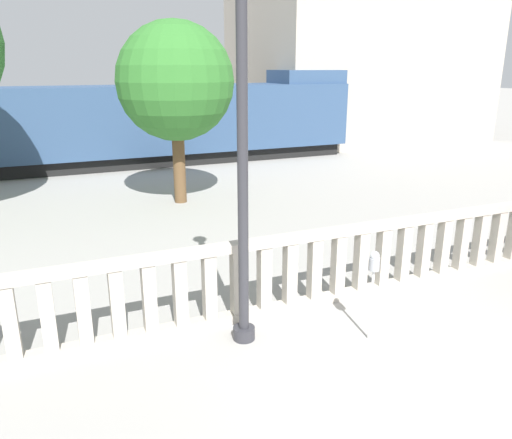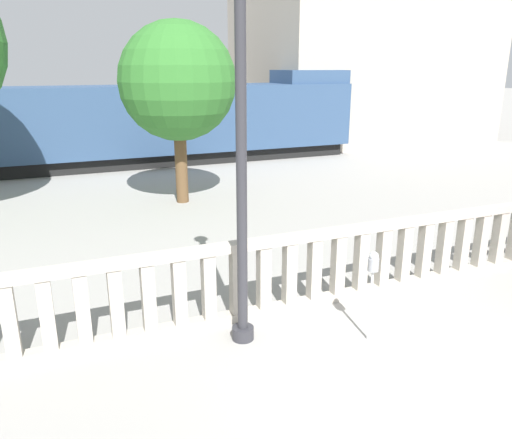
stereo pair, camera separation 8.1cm
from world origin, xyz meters
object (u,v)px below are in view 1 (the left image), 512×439
(lamppost, at_px, (243,153))
(train_near, at_px, (50,128))
(parking_meter, at_px, (374,270))
(tree_left, at_px, (175,82))

(lamppost, xyz_separation_m, train_near, (-2.17, 15.13, -1.18))
(parking_meter, height_order, train_near, train_near)
(parking_meter, relative_size, train_near, 0.06)
(lamppost, bearing_deg, parking_meter, -23.17)
(train_near, xyz_separation_m, tree_left, (3.43, -6.69, 1.90))
(lamppost, distance_m, train_near, 15.33)
(lamppost, relative_size, train_near, 0.21)
(lamppost, bearing_deg, tree_left, 81.53)
(tree_left, bearing_deg, parking_meter, -86.63)
(parking_meter, bearing_deg, tree_left, 93.37)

